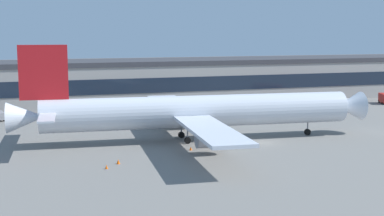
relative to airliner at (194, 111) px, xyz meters
The scene contains 9 objects.
ground_plane 12.71m from the airliner, 28.54° to the right, with size 600.00×600.00×0.00m, color slate.
terminal_building 51.27m from the airliner, 78.44° to the left, with size 154.47×20.39×11.23m.
airliner is the anchor object (origin of this frame).
fuel_truck 48.40m from the airliner, 33.92° to the left, with size 7.15×8.47×3.35m.
baggage_tug 57.37m from the airliner, 28.12° to the left, with size 3.18×4.08×1.85m.
pushback_tractor 34.87m from the airliner, 85.09° to the left, with size 3.93×5.36×1.75m.
traffic_cone_0 23.05m from the airliner, 140.34° to the right, with size 0.44×0.44×0.55m, color #F2590C.
traffic_cone_1 20.17m from the airliner, 141.52° to the right, with size 0.52×0.52×0.64m, color #F2590C.
traffic_cone_2 9.03m from the airliner, 112.72° to the right, with size 0.47×0.47×0.58m, color #F2590C.
Camera 1 is at (-38.91, -78.95, 18.29)m, focal length 49.94 mm.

